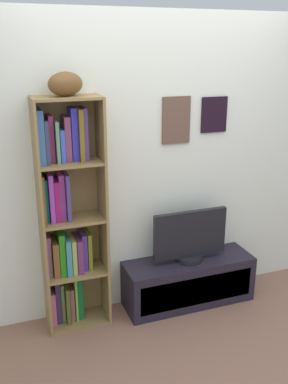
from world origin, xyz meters
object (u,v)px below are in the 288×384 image
bookshelf (67,219)px  television (190,237)px  football (65,84)px  tv_stand (188,281)px

bookshelf → television: size_ratio=2.80×
bookshelf → television: 1.03m
bookshelf → football: bearing=-39.6°
tv_stand → television: 0.41m
tv_stand → bookshelf: bearing=175.5°
bookshelf → tv_stand: bookshelf is taller
football → television: (0.95, -0.04, -1.25)m
bookshelf → television: bearing=-4.5°
bookshelf → television: (0.99, -0.08, -0.27)m
television → tv_stand: bearing=-90.0°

